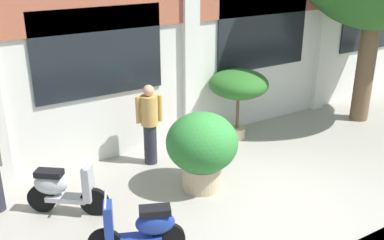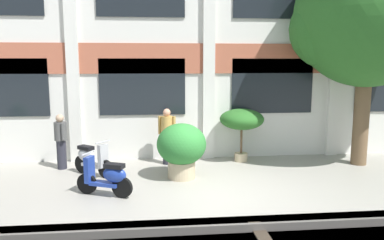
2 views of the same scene
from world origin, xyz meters
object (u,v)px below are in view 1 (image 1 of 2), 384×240
object	(u,v)px
scooter_second_parked	(63,189)
resident_watching_tracks	(150,122)
scooter_near_curb	(141,229)
potted_plant_glazed_jar	(202,146)
potted_plant_terracotta_small	(239,86)

from	to	relation	value
scooter_second_parked	resident_watching_tracks	size ratio (longest dim) A/B	0.69
scooter_near_curb	resident_watching_tracks	distance (m)	2.97
scooter_near_curb	scooter_second_parked	xyz separation A→B (m)	(-0.60, 1.67, 0.00)
resident_watching_tracks	potted_plant_glazed_jar	bearing A→B (deg)	29.90
potted_plant_terracotta_small	scooter_near_curb	world-z (taller)	potted_plant_terracotta_small
resident_watching_tracks	scooter_second_parked	bearing A→B (deg)	-49.65
potted_plant_terracotta_small	scooter_second_parked	size ratio (longest dim) A/B	1.42
potted_plant_glazed_jar	scooter_near_curb	xyz separation A→B (m)	(-1.77, -1.16, -0.39)
potted_plant_glazed_jar	potted_plant_terracotta_small	distance (m)	2.47
potted_plant_terracotta_small	scooter_near_curb	size ratio (longest dim) A/B	1.23
potted_plant_glazed_jar	resident_watching_tracks	world-z (taller)	resident_watching_tracks
scooter_near_curb	resident_watching_tracks	size ratio (longest dim) A/B	0.79
potted_plant_glazed_jar	resident_watching_tracks	bearing A→B (deg)	103.08
potted_plant_glazed_jar	scooter_near_curb	size ratio (longest dim) A/B	1.10
potted_plant_glazed_jar	scooter_second_parked	world-z (taller)	potted_plant_glazed_jar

